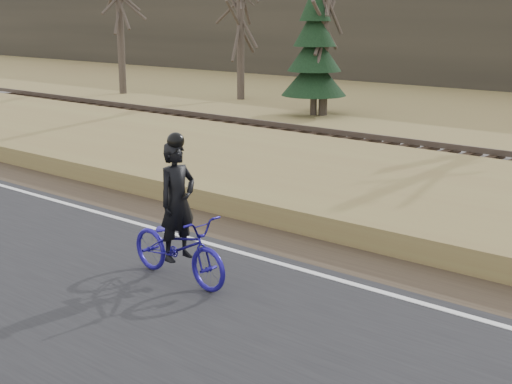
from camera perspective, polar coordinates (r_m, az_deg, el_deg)
The scene contains 11 objects.
ground at distance 14.86m, azimuth -12.77°, elevation -2.12°, with size 120.00×120.00×0.00m, color olive.
edge_line at distance 14.95m, azimuth -12.18°, elevation -1.71°, with size 120.00×0.12×0.01m, color silver.
shoulder at distance 15.57m, azimuth -9.29°, elevation -1.10°, with size 120.00×1.60×0.04m, color #473A2B.
embankment at distance 17.57m, azimuth -1.94°, elevation 1.53°, with size 120.00×5.00×0.44m, color olive.
ballast at distance 20.50m, azimuth 5.14°, elevation 3.35°, with size 120.00×3.00×0.45m, color slate.
railroad at distance 20.44m, azimuth 5.16°, elevation 4.19°, with size 120.00×2.40×0.29m.
cyclist at distance 10.97m, azimuth -6.24°, elevation -3.43°, with size 2.08×0.83×2.32m.
bare_tree_far_left at distance 36.88m, azimuth -10.85°, elevation 13.68°, with size 0.36×0.36×7.66m, color #4C4138.
bare_tree_left at distance 33.84m, azimuth -1.26°, elevation 13.67°, with size 0.36×0.36×7.41m, color #4C4138.
bare_tree_near_left at distance 28.70m, azimuth 5.53°, elevation 13.46°, with size 0.36×0.36×7.39m, color #4C4138.
conifer at distance 28.78m, azimuth 4.70°, elevation 11.06°, with size 2.60×2.60×5.23m.
Camera 1 is at (11.40, -8.58, 4.13)m, focal length 50.00 mm.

